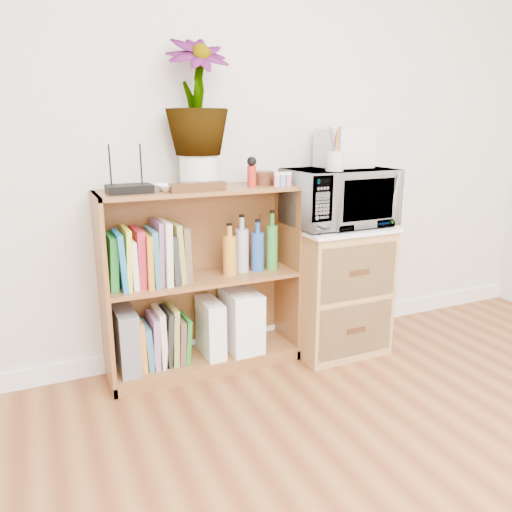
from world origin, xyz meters
TOP-DOWN VIEW (x-y plane):
  - skirting_board at (0.00, 2.24)m, footprint 4.00×0.02m
  - bookshelf at (-0.35, 2.10)m, footprint 1.00×0.30m
  - wicker_unit at (0.40, 2.02)m, footprint 0.50×0.45m
  - microwave at (0.40, 2.02)m, footprint 0.56×0.38m
  - pen_cup at (0.31, 1.93)m, footprint 0.09×0.09m
  - small_appliance at (0.47, 2.10)m, footprint 0.26×0.22m
  - router at (-0.69, 2.08)m, footprint 0.20×0.14m
  - white_bowl at (-0.51, 2.07)m, footprint 0.13×0.13m
  - plant_pot at (-0.35, 2.12)m, footprint 0.19×0.19m
  - potted_plant at (-0.35, 2.12)m, footprint 0.30×0.30m
  - trinket_box at (-0.39, 2.00)m, footprint 0.26×0.07m
  - kokeshi_doll at (-0.09, 2.06)m, footprint 0.05×0.05m
  - wooden_bowl at (-0.01, 2.11)m, footprint 0.12×0.12m
  - paint_jars at (0.06, 2.01)m, footprint 0.12×0.04m
  - file_box at (-0.75, 2.10)m, footprint 0.09×0.25m
  - magazine_holder_left at (-0.32, 2.09)m, footprint 0.09×0.24m
  - magazine_holder_mid at (-0.18, 2.09)m, footprint 0.10×0.26m
  - magazine_holder_right at (-0.11, 2.09)m, footprint 0.10×0.26m
  - cookbooks at (-0.62, 2.10)m, footprint 0.39×0.20m
  - liquor_bottles at (-0.09, 2.10)m, footprint 0.31×0.07m
  - lower_books at (-0.57, 2.10)m, footprint 0.26×0.19m

SIDE VIEW (x-z plane):
  - skirting_board at x=0.00m, z-range 0.00..0.10m
  - lower_books at x=-0.57m, z-range 0.05..0.35m
  - magazine_holder_left at x=-0.32m, z-range 0.07..0.37m
  - file_box at x=-0.75m, z-range 0.07..0.38m
  - magazine_holder_right at x=-0.11m, z-range 0.07..0.39m
  - magazine_holder_mid at x=-0.18m, z-range 0.07..0.40m
  - wicker_unit at x=0.40m, z-range 0.00..0.70m
  - bookshelf at x=-0.35m, z-range 0.00..0.95m
  - cookbooks at x=-0.62m, z-range 0.48..0.79m
  - liquor_bottles at x=-0.09m, z-range 0.49..0.79m
  - microwave at x=0.40m, z-range 0.72..1.02m
  - white_bowl at x=-0.51m, z-range 0.95..0.98m
  - router at x=-0.69m, z-range 0.95..0.99m
  - trinket_box at x=-0.39m, z-range 0.95..0.99m
  - paint_jars at x=0.06m, z-range 0.95..1.01m
  - wooden_bowl at x=-0.01m, z-range 0.95..1.02m
  - kokeshi_doll at x=-0.09m, z-range 0.95..1.05m
  - plant_pot at x=-0.35m, z-range 0.95..1.11m
  - pen_cup at x=0.31m, z-range 1.02..1.12m
  - small_appliance at x=0.47m, z-range 1.02..1.23m
  - potted_plant at x=-0.35m, z-range 1.11..1.65m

